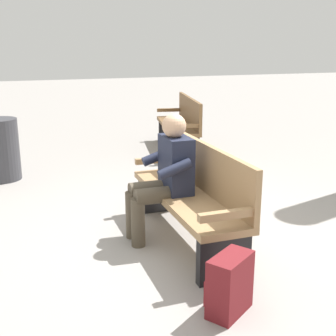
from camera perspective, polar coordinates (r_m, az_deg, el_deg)
name	(u,v)px	position (r m, az deg, el deg)	size (l,w,h in m)	color
ground_plane	(185,240)	(4.27, 2.21, -9.11)	(40.00, 40.00, 0.00)	gray
bench_near	(193,193)	(4.13, 3.19, -3.17)	(1.80, 0.50, 0.90)	#9E7A51
person_seated	(165,174)	(4.11, -0.44, -0.75)	(0.57, 0.58, 1.18)	#1E2338
backpack	(229,285)	(3.16, 7.76, -14.50)	(0.35, 0.39, 0.42)	maroon
bench_far	(181,123)	(7.74, 1.68, 5.70)	(1.86, 0.83, 0.90)	brown
trash_bin	(0,150)	(6.41, -20.59, 2.20)	(0.50, 0.50, 0.83)	#38383D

